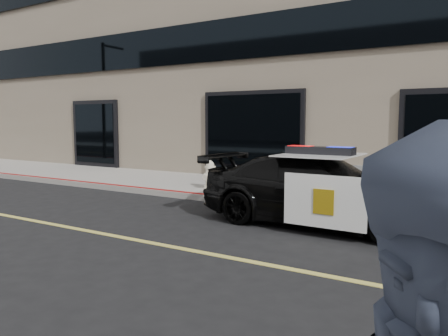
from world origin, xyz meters
The scene contains 5 objects.
ground centered at (0.00, 0.00, 0.00)m, with size 120.00×120.00×0.00m, color black.
sidewalk_n centered at (0.00, 5.25, 0.07)m, with size 60.00×3.50×0.15m, color gray.
building_n centered at (0.00, 10.50, 6.00)m, with size 60.00×7.00×12.00m, color #756856.
police_car centered at (2.71, 2.57, 0.66)m, with size 2.16×4.57×1.47m.
fire_hydrant centered at (-0.97, 4.49, 0.50)m, with size 0.34×0.47×0.75m.
Camera 1 is at (5.37, -5.16, 1.92)m, focal length 35.00 mm.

